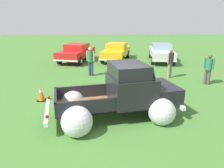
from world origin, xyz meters
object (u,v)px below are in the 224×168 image
object	(u,v)px
show_car_1	(116,51)
vintage_pickup_truck	(123,96)
spectator_2	(170,61)
spectator_1	(91,59)
lane_cone_1	(41,94)
show_car_0	(76,52)
show_car_2	(161,52)
lane_cone_0	(118,88)
spectator_0	(209,67)

from	to	relation	value
show_car_1	vintage_pickup_truck	bearing A→B (deg)	12.43
vintage_pickup_truck	spectator_2	distance (m)	5.87
spectator_1	lane_cone_1	distance (m)	4.50
vintage_pickup_truck	show_car_0	world-z (taller)	vintage_pickup_truck
show_car_0	show_car_1	world-z (taller)	same
show_car_0	spectator_1	bearing A→B (deg)	33.53
spectator_2	show_car_1	bearing A→B (deg)	-8.71
show_car_0	show_car_1	distance (m)	3.30
vintage_pickup_truck	show_car_2	distance (m)	10.82
show_car_1	show_car_0	bearing A→B (deg)	-69.40
show_car_0	show_car_2	world-z (taller)	same
spectator_2	lane_cone_0	size ratio (longest dim) A/B	2.77
show_car_1	lane_cone_1	distance (m)	9.70
show_car_0	spectator_2	bearing A→B (deg)	65.67
show_car_0	spectator_0	world-z (taller)	spectator_0
show_car_2	lane_cone_0	xyz separation A→B (m)	(-4.05, -7.82, -0.47)
vintage_pickup_truck	spectator_2	size ratio (longest dim) A/B	2.82
show_car_1	spectator_1	size ratio (longest dim) A/B	2.72
show_car_2	lane_cone_0	size ratio (longest dim) A/B	7.70
show_car_1	spectator_1	bearing A→B (deg)	-6.22
show_car_0	spectator_1	distance (m)	4.78
show_car_2	spectator_2	xyz separation A→B (m)	(-0.82, -5.13, 0.22)
vintage_pickup_truck	show_car_2	world-z (taller)	vintage_pickup_truck
spectator_1	spectator_2	world-z (taller)	spectator_1
lane_cone_0	vintage_pickup_truck	bearing A→B (deg)	-88.57
vintage_pickup_truck	show_car_0	xyz separation A→B (m)	(-3.01, 10.10, 0.03)
show_car_1	lane_cone_1	xyz separation A→B (m)	(-3.66, -8.97, -0.47)
show_car_0	show_car_1	size ratio (longest dim) A/B	0.93
show_car_0	spectator_2	size ratio (longest dim) A/B	2.58
vintage_pickup_truck	spectator_0	distance (m)	6.00
vintage_pickup_truck	spectator_0	xyz separation A→B (m)	(4.80, 3.60, 0.18)
show_car_1	show_car_2	xyz separation A→B (m)	(3.73, -0.42, -0.00)
show_car_0	lane_cone_0	distance (m)	8.40
show_car_0	show_car_2	bearing A→B (deg)	105.28
spectator_0	lane_cone_0	world-z (taller)	spectator_0
lane_cone_1	show_car_1	bearing A→B (deg)	67.80
show_car_2	spectator_2	distance (m)	5.20
spectator_0	show_car_0	bearing A→B (deg)	96.22
lane_cone_1	spectator_1	bearing A→B (deg)	65.31
spectator_0	spectator_2	bearing A→B (deg)	96.71
show_car_1	show_car_2	size ratio (longest dim) A/B	0.99
spectator_0	spectator_1	size ratio (longest dim) A/B	0.93
show_car_0	spectator_0	distance (m)	10.16
spectator_2	lane_cone_1	world-z (taller)	spectator_2
spectator_1	lane_cone_0	world-z (taller)	spectator_1
show_car_1	lane_cone_0	size ratio (longest dim) A/B	7.66
vintage_pickup_truck	spectator_0	size ratio (longest dim) A/B	3.00
show_car_1	spectator_2	size ratio (longest dim) A/B	2.77
lane_cone_1	spectator_0	bearing A→B (deg)	14.25
show_car_1	lane_cone_1	size ratio (longest dim) A/B	7.66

